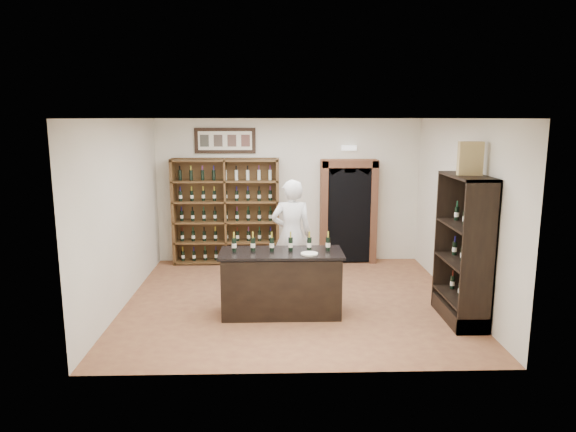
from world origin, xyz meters
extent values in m
plane|color=#98643C|center=(0.00, 0.00, 0.00)|extent=(5.50, 5.50, 0.00)
plane|color=white|center=(0.00, 0.00, 3.00)|extent=(5.50, 5.50, 0.00)
cube|color=silver|center=(0.00, 2.50, 1.50)|extent=(5.50, 0.04, 3.00)
cube|color=silver|center=(-2.75, 0.00, 1.50)|extent=(0.04, 5.00, 3.00)
cube|color=silver|center=(2.75, 0.00, 1.50)|extent=(0.04, 5.00, 3.00)
cube|color=brown|center=(-1.30, 2.47, 1.10)|extent=(2.20, 0.02, 2.20)
cube|color=brown|center=(-2.37, 2.29, 1.10)|extent=(0.06, 0.38, 2.20)
cube|color=brown|center=(-0.23, 2.29, 1.10)|extent=(0.06, 0.38, 2.20)
cube|color=brown|center=(-1.30, 2.29, 1.10)|extent=(0.04, 0.38, 2.20)
cube|color=brown|center=(-1.30, 2.29, 0.04)|extent=(2.18, 0.38, 0.04)
cube|color=brown|center=(-1.30, 2.29, 0.46)|extent=(2.18, 0.38, 0.04)
cube|color=brown|center=(-1.30, 2.29, 0.89)|extent=(2.18, 0.38, 0.03)
cube|color=brown|center=(-1.30, 2.29, 1.31)|extent=(2.18, 0.38, 0.04)
cube|color=brown|center=(-1.30, 2.29, 1.74)|extent=(2.18, 0.38, 0.04)
cube|color=brown|center=(-1.30, 2.29, 2.16)|extent=(2.18, 0.38, 0.04)
cube|color=black|center=(-1.30, 2.47, 2.55)|extent=(1.25, 0.04, 0.52)
cube|color=black|center=(1.25, 2.34, 1.06)|extent=(0.97, 0.29, 2.05)
cube|color=#A56140|center=(0.74, 2.32, 1.07)|extent=(0.14, 0.35, 2.15)
cube|color=#A56140|center=(1.76, 2.32, 1.07)|extent=(0.14, 0.35, 2.15)
cube|color=#A56140|center=(1.25, 2.32, 2.09)|extent=(1.15, 0.35, 0.16)
cube|color=white|center=(1.25, 2.42, 2.40)|extent=(0.30, 0.10, 0.10)
cube|color=black|center=(-0.20, -0.60, 0.47)|extent=(1.80, 0.70, 0.94)
cube|color=black|center=(-0.20, -0.60, 0.98)|extent=(1.88, 0.78, 0.04)
cylinder|color=black|center=(-0.92, -0.55, 1.10)|extent=(0.07, 0.07, 0.21)
cylinder|color=white|center=(-0.92, -0.55, 1.09)|extent=(0.07, 0.07, 0.07)
cylinder|color=gold|center=(-0.92, -0.55, 1.25)|extent=(0.03, 0.03, 0.09)
cylinder|color=black|center=(-0.63, -0.55, 1.10)|extent=(0.07, 0.07, 0.21)
cylinder|color=white|center=(-0.63, -0.55, 1.09)|extent=(0.07, 0.07, 0.07)
cylinder|color=gold|center=(-0.63, -0.55, 1.25)|extent=(0.03, 0.03, 0.09)
cylinder|color=black|center=(-0.34, -0.55, 1.10)|extent=(0.07, 0.07, 0.21)
cylinder|color=white|center=(-0.34, -0.55, 1.09)|extent=(0.07, 0.07, 0.07)
cylinder|color=gold|center=(-0.34, -0.55, 1.25)|extent=(0.03, 0.03, 0.09)
cylinder|color=black|center=(-0.06, -0.55, 1.10)|extent=(0.07, 0.07, 0.21)
cylinder|color=white|center=(-0.06, -0.55, 1.09)|extent=(0.07, 0.07, 0.07)
cylinder|color=gold|center=(-0.06, -0.55, 1.25)|extent=(0.03, 0.03, 0.09)
cylinder|color=black|center=(0.23, -0.55, 1.10)|extent=(0.07, 0.07, 0.21)
cylinder|color=white|center=(0.23, -0.55, 1.09)|extent=(0.07, 0.07, 0.07)
cylinder|color=gold|center=(0.23, -0.55, 1.25)|extent=(0.03, 0.03, 0.09)
cylinder|color=black|center=(0.52, -0.55, 1.10)|extent=(0.07, 0.07, 0.21)
cylinder|color=white|center=(0.52, -0.55, 1.09)|extent=(0.07, 0.07, 0.07)
cylinder|color=gold|center=(0.52, -0.55, 1.25)|extent=(0.03, 0.03, 0.09)
cube|color=black|center=(2.72, -0.90, 1.10)|extent=(0.02, 1.20, 2.20)
cube|color=black|center=(2.49, -1.48, 1.10)|extent=(0.48, 0.04, 2.20)
cube|color=black|center=(2.49, -0.32, 1.10)|extent=(0.48, 0.04, 2.20)
cube|color=black|center=(2.49, -0.90, 2.18)|extent=(0.48, 1.20, 0.04)
cube|color=black|center=(2.49, -0.90, 0.12)|extent=(0.48, 1.20, 0.24)
cube|color=black|center=(2.49, -0.90, 0.35)|extent=(0.48, 1.16, 0.03)
cube|color=black|center=(2.49, -0.90, 0.90)|extent=(0.48, 1.16, 0.03)
cube|color=black|center=(2.49, -0.90, 1.45)|extent=(0.48, 1.16, 0.03)
imported|color=white|center=(0.00, 0.62, 0.98)|extent=(0.73, 0.50, 1.97)
cylinder|color=white|center=(0.22, -0.77, 1.01)|extent=(0.26, 0.26, 0.02)
cube|color=tan|center=(2.50, -0.93, 2.44)|extent=(0.35, 0.17, 0.48)
camera|label=1|loc=(-0.31, -8.18, 3.01)|focal=32.00mm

